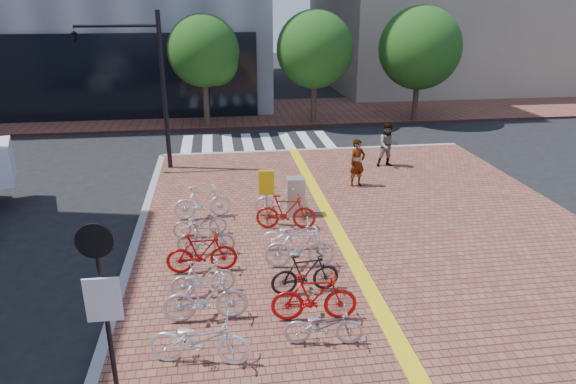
{
  "coord_description": "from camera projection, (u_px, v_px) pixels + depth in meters",
  "views": [
    {
      "loc": [
        -1.47,
        -10.89,
        6.75
      ],
      "look_at": [
        0.55,
        3.46,
        1.3
      ],
      "focal_mm": 32.0,
      "sensor_mm": 36.0,
      "label": 1
    }
  ],
  "objects": [
    {
      "name": "ground",
      "position": [
        285.0,
        291.0,
        12.66
      ],
      "size": [
        120.0,
        120.0,
        0.0
      ],
      "primitive_type": "plane",
      "color": "black",
      "rests_on": "ground"
    },
    {
      "name": "bike_9",
      "position": [
        305.0,
        273.0,
        12.17
      ],
      "size": [
        1.72,
        0.65,
        1.01
      ],
      "primitive_type": "imported",
      "rotation": [
        0.0,
        0.0,
        1.68
      ],
      "color": "black",
      "rests_on": "sidewalk"
    },
    {
      "name": "traffic_light_pole",
      "position": [
        123.0,
        63.0,
        19.82
      ],
      "size": [
        3.35,
        1.29,
        6.24
      ],
      "color": "black",
      "rests_on": "sidewalk"
    },
    {
      "name": "pedestrian_a",
      "position": [
        357.0,
        163.0,
        19.09
      ],
      "size": [
        0.76,
        0.63,
        1.79
      ],
      "primitive_type": "imported",
      "rotation": [
        0.0,
        0.0,
        0.35
      ],
      "color": "gray",
      "rests_on": "sidewalk"
    },
    {
      "name": "bike_6",
      "position": [
        202.0,
        202.0,
        16.35
      ],
      "size": [
        1.87,
        0.76,
        1.09
      ],
      "primitive_type": "imported",
      "rotation": [
        0.0,
        0.0,
        1.71
      ],
      "color": "silver",
      "rests_on": "sidewalk"
    },
    {
      "name": "utility_box",
      "position": [
        296.0,
        196.0,
        16.58
      ],
      "size": [
        0.58,
        0.42,
        1.26
      ],
      "primitive_type": "cube",
      "rotation": [
        0.0,
        0.0,
        -0.01
      ],
      "color": "#B1B1B6",
      "rests_on": "sidewalk"
    },
    {
      "name": "bike_10",
      "position": [
        300.0,
        247.0,
        13.31
      ],
      "size": [
        1.91,
        0.67,
        1.13
      ],
      "primitive_type": "imported",
      "rotation": [
        0.0,
        0.0,
        1.49
      ],
      "color": "silver",
      "rests_on": "sidewalk"
    },
    {
      "name": "bike_4",
      "position": [
        206.0,
        238.0,
        14.01
      ],
      "size": [
        1.63,
        0.56,
        0.96
      ],
      "primitive_type": "imported",
      "rotation": [
        0.0,
        0.0,
        1.51
      ],
      "color": "#A2A1A6",
      "rests_on": "sidewalk"
    },
    {
      "name": "bike_8",
      "position": [
        314.0,
        297.0,
        11.09
      ],
      "size": [
        1.92,
        0.68,
        1.13
      ],
      "primitive_type": "imported",
      "rotation": [
        0.0,
        0.0,
        1.49
      ],
      "color": "#BB0F0D",
      "rests_on": "sidewalk"
    },
    {
      "name": "street_trees",
      "position": [
        334.0,
        51.0,
        28.05
      ],
      "size": [
        16.2,
        4.6,
        6.35
      ],
      "color": "#38281E",
      "rests_on": "far_sidewalk"
    },
    {
      "name": "yellow_sign",
      "position": [
        266.0,
        188.0,
        15.62
      ],
      "size": [
        0.48,
        0.13,
        1.77
      ],
      "color": "#B7B7BC",
      "rests_on": "sidewalk"
    },
    {
      "name": "kerb_north",
      "position": [
        314.0,
        151.0,
        24.15
      ],
      "size": [
        14.0,
        0.25,
        0.15
      ],
      "primitive_type": "cube",
      "color": "gray",
      "rests_on": "ground"
    },
    {
      "name": "bike_13",
      "position": [
        282.0,
        200.0,
        16.54
      ],
      "size": [
        1.78,
        0.63,
        1.05
      ],
      "primitive_type": "imported",
      "rotation": [
        0.0,
        0.0,
        1.49
      ],
      "color": "silver",
      "rests_on": "sidewalk"
    },
    {
      "name": "bike_7",
      "position": [
        324.0,
        326.0,
        10.35
      ],
      "size": [
        1.67,
        0.77,
        0.85
      ],
      "primitive_type": "imported",
      "rotation": [
        0.0,
        0.0,
        1.44
      ],
      "color": "#AAAAAF",
      "rests_on": "sidewalk"
    },
    {
      "name": "crosswalk",
      "position": [
        258.0,
        143.0,
        25.7
      ],
      "size": [
        7.5,
        4.0,
        0.01
      ],
      "color": "silver",
      "rests_on": "ground"
    },
    {
      "name": "bike_2",
      "position": [
        203.0,
        278.0,
        12.06
      ],
      "size": [
        1.61,
        0.71,
        0.93
      ],
      "primitive_type": "imported",
      "rotation": [
        0.0,
        0.0,
        1.75
      ],
      "color": "silver",
      "rests_on": "sidewalk"
    },
    {
      "name": "bike_3",
      "position": [
        202.0,
        253.0,
        13.08
      ],
      "size": [
        1.82,
        0.56,
        1.08
      ],
      "primitive_type": "imported",
      "rotation": [
        0.0,
        0.0,
        1.6
      ],
      "color": "#A30E0B",
      "rests_on": "sidewalk"
    },
    {
      "name": "pedestrian_b",
      "position": [
        388.0,
        145.0,
        21.34
      ],
      "size": [
        0.93,
        0.74,
        1.84
      ],
      "primitive_type": "imported",
      "rotation": [
        0.0,
        0.0,
        -0.05
      ],
      "color": "#464E59",
      "rests_on": "sidewalk"
    },
    {
      "name": "notice_sign",
      "position": [
        102.0,
        290.0,
        8.51
      ],
      "size": [
        0.61,
        0.13,
        3.3
      ],
      "color": "black",
      "rests_on": "sidewalk"
    },
    {
      "name": "bike_11",
      "position": [
        292.0,
        235.0,
        14.3
      ],
      "size": [
        1.72,
        0.7,
        0.89
      ],
      "primitive_type": "imported",
      "rotation": [
        0.0,
        0.0,
        1.5
      ],
      "color": "white",
      "rests_on": "sidewalk"
    },
    {
      "name": "far_sidewalk",
      "position": [
        240.0,
        113.0,
        32.1
      ],
      "size": [
        70.0,
        8.0,
        0.15
      ],
      "primitive_type": "cube",
      "color": "brown",
      "rests_on": "ground"
    },
    {
      "name": "bike_12",
      "position": [
        286.0,
        212.0,
        15.57
      ],
      "size": [
        1.89,
        0.82,
        1.1
      ],
      "primitive_type": "imported",
      "rotation": [
        0.0,
        0.0,
        1.4
      ],
      "color": "#A61A0B",
      "rests_on": "sidewalk"
    },
    {
      "name": "bike_1",
      "position": [
        205.0,
        298.0,
        11.07
      ],
      "size": [
        1.85,
        0.54,
        1.11
      ],
      "primitive_type": "imported",
      "rotation": [
        0.0,
        0.0,
        1.58
      ],
      "color": "silver",
      "rests_on": "sidewalk"
    },
    {
      "name": "bike_5",
      "position": [
        200.0,
        223.0,
        15.12
      ],
      "size": [
        1.65,
        0.77,
        0.83
      ],
      "primitive_type": "imported",
      "rotation": [
        0.0,
        0.0,
        1.71
      ],
      "color": "#A3A4A8",
      "rests_on": "sidewalk"
    },
    {
      "name": "bike_0",
      "position": [
        200.0,
        340.0,
        9.77
      ],
      "size": [
        2.07,
        1.07,
        1.03
      ],
      "primitive_type": "imported",
      "rotation": [
        0.0,
        0.0,
        1.37
      ],
      "color": "white",
      "rests_on": "sidewalk"
    }
  ]
}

